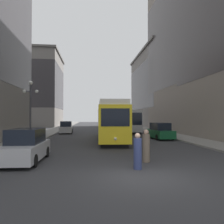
% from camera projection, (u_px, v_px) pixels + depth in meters
% --- Properties ---
extents(ground_plane, '(200.00, 200.00, 0.00)m').
position_uv_depth(ground_plane, '(143.00, 178.00, 9.17)').
color(ground_plane, '#303033').
extents(sidewalk_left, '(3.11, 120.00, 0.15)m').
position_uv_depth(sidewalk_left, '(60.00, 128.00, 48.13)').
color(sidewalk_left, gray).
rests_on(sidewalk_left, ground).
extents(sidewalk_right, '(3.11, 120.00, 0.15)m').
position_uv_depth(sidewalk_right, '(138.00, 128.00, 49.81)').
color(sidewalk_right, gray).
rests_on(sidewalk_right, ground).
extents(streetcar, '(3.15, 14.42, 3.89)m').
position_uv_depth(streetcar, '(110.00, 120.00, 24.33)').
color(streetcar, black).
rests_on(streetcar, ground).
extents(transit_bus, '(2.82, 12.81, 3.45)m').
position_uv_depth(transit_bus, '(127.00, 120.00, 36.90)').
color(transit_bus, black).
rests_on(transit_bus, ground).
extents(parked_car_left_near, '(2.05, 4.46, 1.82)m').
position_uv_depth(parked_car_left_near, '(66.00, 128.00, 33.62)').
color(parked_car_left_near, black).
rests_on(parked_car_left_near, ground).
extents(parked_car_left_mid, '(1.95, 4.66, 1.82)m').
position_uv_depth(parked_car_left_mid, '(26.00, 146.00, 12.45)').
color(parked_car_left_mid, black).
rests_on(parked_car_left_mid, ground).
extents(parked_car_right_far, '(2.09, 4.89, 1.82)m').
position_uv_depth(parked_car_right_far, '(160.00, 131.00, 25.19)').
color(parked_car_right_far, black).
rests_on(parked_car_right_far, ground).
extents(pedestrian_crossing_near, '(0.38, 0.38, 1.72)m').
position_uv_depth(pedestrian_crossing_near, '(138.00, 152.00, 10.65)').
color(pedestrian_crossing_near, navy).
rests_on(pedestrian_crossing_near, ground).
extents(pedestrian_crossing_far, '(0.40, 0.40, 1.79)m').
position_uv_depth(pedestrian_crossing_far, '(146.00, 147.00, 12.33)').
color(pedestrian_crossing_far, '#6B5B4C').
rests_on(pedestrian_crossing_far, ground).
extents(lamp_post_left_near, '(1.41, 0.36, 5.66)m').
position_uv_depth(lamp_post_left_near, '(30.00, 102.00, 20.62)').
color(lamp_post_left_near, '#333338').
rests_on(lamp_post_left_near, sidewalk_left).
extents(building_left_midblock, '(16.06, 17.27, 18.86)m').
position_uv_depth(building_left_midblock, '(29.00, 89.00, 58.46)').
color(building_left_midblock, slate).
rests_on(building_left_midblock, ground).
extents(building_right_midblock, '(11.11, 23.76, 18.18)m').
position_uv_depth(building_right_midblock, '(161.00, 89.00, 55.18)').
color(building_right_midblock, slate).
rests_on(building_right_midblock, ground).
extents(building_right_far, '(11.20, 18.98, 29.23)m').
position_uv_depth(building_right_far, '(192.00, 44.00, 38.78)').
color(building_right_far, slate).
rests_on(building_right_far, ground).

